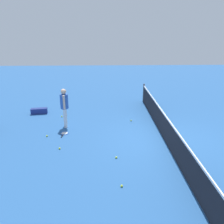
# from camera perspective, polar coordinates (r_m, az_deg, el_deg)

# --- Properties ---
(ground_plane) EXTENTS (40.00, 40.00, 0.00)m
(ground_plane) POSITION_cam_1_polar(r_m,az_deg,el_deg) (9.15, 12.90, -6.63)
(ground_plane) COLOR #265693
(court_net) EXTENTS (10.09, 0.09, 1.07)m
(court_net) POSITION_cam_1_polar(r_m,az_deg,el_deg) (8.94, 13.14, -3.75)
(court_net) COLOR #4C4C51
(court_net) RESTS_ON ground_plane
(player_near_side) EXTENTS (0.53, 0.38, 1.70)m
(player_near_side) POSITION_cam_1_polar(r_m,az_deg,el_deg) (9.90, -11.84, 1.80)
(player_near_side) COLOR white
(player_near_side) RESTS_ON ground_plane
(tennis_racket_near_player) EXTENTS (0.60, 0.36, 0.03)m
(tennis_racket_near_player) POSITION_cam_1_polar(r_m,az_deg,el_deg) (9.56, -11.85, -5.27)
(tennis_racket_near_player) COLOR blue
(tennis_racket_near_player) RESTS_ON ground_plane
(tennis_ball_near_player) EXTENTS (0.07, 0.07, 0.07)m
(tennis_ball_near_player) POSITION_cam_1_polar(r_m,az_deg,el_deg) (8.40, -13.00, -8.88)
(tennis_ball_near_player) COLOR #C6E033
(tennis_ball_near_player) RESTS_ON ground_plane
(tennis_ball_by_net) EXTENTS (0.07, 0.07, 0.07)m
(tennis_ball_by_net) POSITION_cam_1_polar(r_m,az_deg,el_deg) (10.65, 4.78, -2.12)
(tennis_ball_by_net) COLOR #C6E033
(tennis_ball_by_net) RESTS_ON ground_plane
(tennis_ball_midcourt) EXTENTS (0.07, 0.07, 0.07)m
(tennis_ball_midcourt) POSITION_cam_1_polar(r_m,az_deg,el_deg) (7.66, 1.09, -11.32)
(tennis_ball_midcourt) COLOR #C6E033
(tennis_ball_midcourt) RESTS_ON ground_plane
(tennis_ball_baseline) EXTENTS (0.07, 0.07, 0.07)m
(tennis_ball_baseline) POSITION_cam_1_polar(r_m,az_deg,el_deg) (11.37, -12.47, -1.09)
(tennis_ball_baseline) COLOR #C6E033
(tennis_ball_baseline) RESTS_ON ground_plane
(tennis_ball_stray_left) EXTENTS (0.07, 0.07, 0.07)m
(tennis_ball_stray_left) POSITION_cam_1_polar(r_m,az_deg,el_deg) (9.46, -15.99, -5.78)
(tennis_ball_stray_left) COLOR #C6E033
(tennis_ball_stray_left) RESTS_ON ground_plane
(tennis_ball_stray_right) EXTENTS (0.07, 0.07, 0.07)m
(tennis_ball_stray_right) POSITION_cam_1_polar(r_m,az_deg,el_deg) (6.46, 2.45, -18.02)
(tennis_ball_stray_right) COLOR #C6E033
(tennis_ball_stray_right) RESTS_ON ground_plane
(equipment_bag) EXTENTS (0.39, 0.83, 0.28)m
(equipment_bag) POSITION_cam_1_polar(r_m,az_deg,el_deg) (12.13, -17.95, 0.26)
(equipment_bag) COLOR navy
(equipment_bag) RESTS_ON ground_plane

